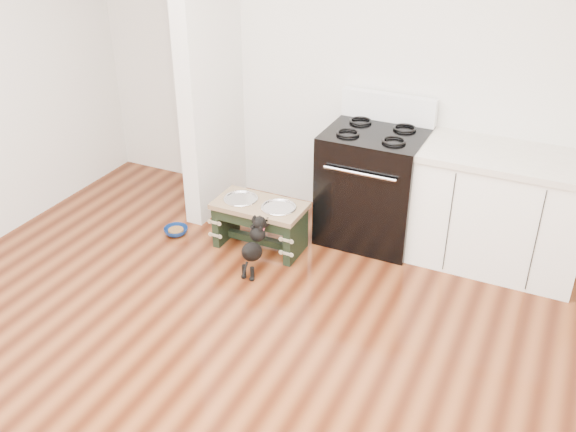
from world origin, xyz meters
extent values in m
plane|color=#3F190B|center=(0.00, 0.00, 0.00)|extent=(5.00, 5.00, 0.00)
plane|color=silver|center=(0.00, 2.50, 1.35)|extent=(5.00, 0.00, 5.00)
cube|color=silver|center=(-1.18, 2.10, 1.35)|extent=(0.15, 0.80, 2.70)
cube|color=black|center=(0.25, 2.15, 0.46)|extent=(0.76, 0.65, 0.92)
cube|color=black|center=(0.25, 1.84, 0.40)|extent=(0.58, 0.02, 0.50)
cylinder|color=silver|center=(0.25, 1.80, 0.72)|extent=(0.56, 0.02, 0.02)
cube|color=white|center=(0.25, 2.43, 1.03)|extent=(0.76, 0.08, 0.22)
torus|color=black|center=(0.07, 2.01, 0.93)|extent=(0.18, 0.18, 0.02)
torus|color=black|center=(0.43, 2.01, 0.93)|extent=(0.18, 0.18, 0.02)
torus|color=black|center=(0.07, 2.29, 0.93)|extent=(0.18, 0.18, 0.02)
torus|color=black|center=(0.43, 2.29, 0.93)|extent=(0.18, 0.18, 0.02)
cube|color=white|center=(1.23, 2.18, 0.43)|extent=(1.20, 0.60, 0.86)
cube|color=beige|center=(1.23, 2.18, 0.89)|extent=(1.24, 0.64, 0.05)
cube|color=black|center=(1.23, 1.92, 0.05)|extent=(1.20, 0.06, 0.10)
cube|color=black|center=(-0.80, 1.62, 0.18)|extent=(0.06, 0.34, 0.35)
cube|color=black|center=(-0.17, 1.62, 0.18)|extent=(0.06, 0.34, 0.35)
cube|color=black|center=(-0.49, 1.46, 0.31)|extent=(0.57, 0.03, 0.09)
cube|color=black|center=(-0.49, 1.62, 0.06)|extent=(0.57, 0.06, 0.06)
cube|color=brown|center=(-0.49, 1.62, 0.37)|extent=(0.72, 0.38, 0.04)
cylinder|color=silver|center=(-0.65, 1.62, 0.37)|extent=(0.25, 0.25, 0.04)
cylinder|color=silver|center=(-0.32, 1.62, 0.37)|extent=(0.25, 0.25, 0.04)
torus|color=silver|center=(-0.65, 1.62, 0.40)|extent=(0.28, 0.28, 0.02)
torus|color=silver|center=(-0.32, 1.62, 0.40)|extent=(0.28, 0.28, 0.02)
cylinder|color=black|center=(-0.39, 1.17, 0.05)|extent=(0.03, 0.03, 0.11)
cylinder|color=black|center=(-0.33, 1.17, 0.05)|extent=(0.03, 0.03, 0.11)
sphere|color=black|center=(-0.39, 1.16, 0.01)|extent=(0.04, 0.04, 0.04)
sphere|color=black|center=(-0.33, 1.16, 0.01)|extent=(0.04, 0.04, 0.04)
ellipsoid|color=black|center=(-0.36, 1.24, 0.20)|extent=(0.13, 0.29, 0.26)
sphere|color=black|center=(-0.36, 1.34, 0.30)|extent=(0.12, 0.12, 0.12)
sphere|color=black|center=(-0.36, 1.37, 0.38)|extent=(0.10, 0.10, 0.10)
sphere|color=black|center=(-0.39, 1.44, 0.38)|extent=(0.04, 0.04, 0.04)
sphere|color=black|center=(-0.33, 1.44, 0.38)|extent=(0.04, 0.04, 0.04)
cylinder|color=black|center=(-0.36, 1.13, 0.11)|extent=(0.02, 0.08, 0.09)
torus|color=#E8445A|center=(-0.36, 1.36, 0.34)|extent=(0.10, 0.06, 0.09)
imported|color=navy|center=(-1.21, 1.48, 0.03)|extent=(0.26, 0.26, 0.06)
cylinder|color=brown|center=(-1.21, 1.48, 0.04)|extent=(0.13, 0.13, 0.03)
camera|label=1|loc=(1.60, -2.27, 2.75)|focal=40.00mm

